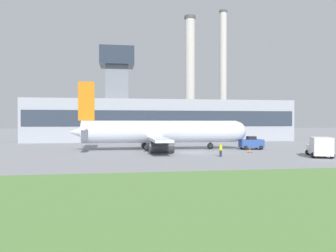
{
  "coord_description": "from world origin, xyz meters",
  "views": [
    {
      "loc": [
        -10.34,
        -45.8,
        4.3
      ],
      "look_at": [
        -2.48,
        5.1,
        3.75
      ],
      "focal_mm": 35.0,
      "sensor_mm": 36.0,
      "label": 1
    }
  ],
  "objects_px": {
    "airplane": "(159,132)",
    "ground_crew_person": "(221,150)",
    "pushback_tug": "(251,143)",
    "baggage_truck": "(320,147)"
  },
  "relations": [
    {
      "from": "airplane",
      "to": "ground_crew_person",
      "type": "relative_size",
      "value": 16.78
    },
    {
      "from": "airplane",
      "to": "baggage_truck",
      "type": "bearing_deg",
      "value": -36.01
    },
    {
      "from": "airplane",
      "to": "ground_crew_person",
      "type": "distance_m",
      "value": 13.16
    },
    {
      "from": "airplane",
      "to": "ground_crew_person",
      "type": "xyz_separation_m",
      "value": [
        6.44,
        -11.32,
        -1.91
      ]
    },
    {
      "from": "pushback_tug",
      "to": "baggage_truck",
      "type": "distance_m",
      "value": 12.78
    },
    {
      "from": "airplane",
      "to": "ground_crew_person",
      "type": "bearing_deg",
      "value": -60.38
    },
    {
      "from": "airplane",
      "to": "pushback_tug",
      "type": "distance_m",
      "value": 14.9
    },
    {
      "from": "pushback_tug",
      "to": "airplane",
      "type": "bearing_deg",
      "value": 174.79
    },
    {
      "from": "baggage_truck",
      "to": "pushback_tug",
      "type": "bearing_deg",
      "value": 107.63
    },
    {
      "from": "pushback_tug",
      "to": "ground_crew_person",
      "type": "relative_size",
      "value": 2.23
    }
  ]
}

